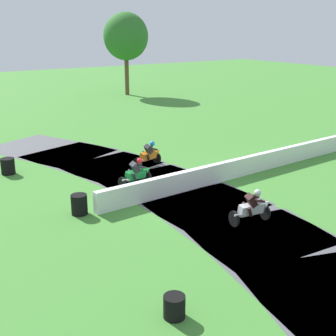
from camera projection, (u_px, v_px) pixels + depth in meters
ground_plane at (180, 192)px, 20.05m from camera, size 120.00×120.00×0.00m
track_asphalt at (165, 196)px, 19.56m from camera, size 8.32×28.76×0.01m
safety_barrier at (254, 164)px, 22.58m from camera, size 17.77×1.07×0.90m
motorcycle_lead_white at (253, 207)px, 16.66m from camera, size 1.71×0.91×1.43m
motorcycle_chase_green at (137, 173)px, 20.51m from camera, size 1.68×0.85×1.43m
motorcycle_trailing_orange at (150, 154)px, 23.54m from camera, size 1.72×1.06×1.43m
tire_stack_near at (174, 307)px, 11.35m from camera, size 0.56×0.56×0.60m
tire_stack_mid_a at (79, 204)px, 17.56m from camera, size 0.63×0.63×0.80m
tire_stack_mid_b at (8, 166)px, 22.33m from camera, size 0.68×0.68×0.80m
tree_far_left at (126, 37)px, 46.37m from camera, size 4.60×4.60×8.41m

